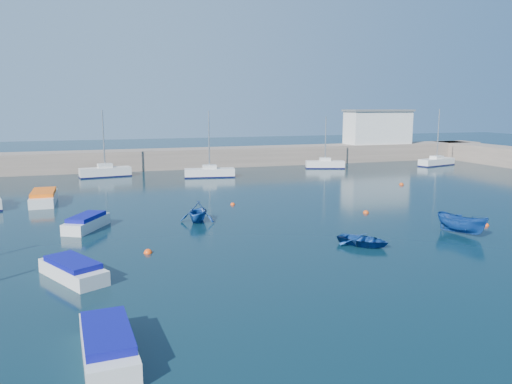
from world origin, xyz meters
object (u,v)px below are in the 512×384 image
object	(u,v)px
sailboat_6	(210,172)
sailboat_5	(105,172)
dinghy_center	(363,240)
sailboat_7	(325,164)
sailboat_8	(437,162)
motorboat_2	(44,197)
dinghy_right	(462,224)
motorboat_3	(108,344)
harbor_office	(378,128)
dinghy_left	(198,212)
motorboat_1	(87,222)
motorboat_0	(73,270)

from	to	relation	value
sailboat_6	sailboat_5	bearing A→B (deg)	79.47
sailboat_6	dinghy_center	xyz separation A→B (m)	(2.21, -32.08, -0.25)
sailboat_6	sailboat_7	xyz separation A→B (m)	(17.01, 3.50, -0.00)
sailboat_8	motorboat_2	bearing A→B (deg)	88.06
dinghy_right	dinghy_center	bearing A→B (deg)	164.02
motorboat_3	dinghy_center	world-z (taller)	motorboat_3
sailboat_6	sailboat_8	distance (m)	33.67
sailboat_6	harbor_office	bearing A→B (deg)	-61.68
sailboat_8	dinghy_left	bearing A→B (deg)	105.15
motorboat_1	motorboat_2	xyz separation A→B (m)	(-3.61, 10.99, 0.06)
sailboat_5	dinghy_right	world-z (taller)	sailboat_5
dinghy_center	sailboat_6	bearing A→B (deg)	56.04
sailboat_6	sailboat_8	bearing A→B (deg)	-78.60
sailboat_6	dinghy_left	distance (m)	23.50
sailboat_8	dinghy_center	xyz separation A→B (m)	(-31.43, -33.44, -0.23)
motorboat_3	sailboat_6	bearing A→B (deg)	69.14
sailboat_7	motorboat_2	distance (m)	37.64
motorboat_2	motorboat_3	xyz separation A→B (m)	(4.37, -30.12, -0.03)
motorboat_2	motorboat_1	bearing A→B (deg)	-71.57
motorboat_2	dinghy_center	bearing A→B (deg)	-46.00
dinghy_left	motorboat_3	bearing A→B (deg)	-83.91
sailboat_5	motorboat_1	world-z (taller)	sailboat_5
sailboat_6	dinghy_left	world-z (taller)	sailboat_6
sailboat_7	motorboat_0	distance (m)	48.11
sailboat_7	motorboat_1	world-z (taller)	sailboat_7
motorboat_1	motorboat_0	bearing A→B (deg)	-64.83
sailboat_5	sailboat_6	distance (m)	12.62
sailboat_5	harbor_office	bearing A→B (deg)	-90.21
motorboat_2	dinghy_right	bearing A→B (deg)	-36.31
sailboat_6	sailboat_8	world-z (taller)	sailboat_8
motorboat_0	dinghy_right	size ratio (longest dim) A/B	1.29
motorboat_1	dinghy_right	xyz separation A→B (m)	(23.75, -9.29, 0.21)
dinghy_center	dinghy_left	xyz separation A→B (m)	(-8.34, 9.40, 0.45)
dinghy_right	harbor_office	bearing A→B (deg)	46.64
motorboat_1	dinghy_center	xyz separation A→B (m)	(16.13, -9.63, -0.15)
harbor_office	dinghy_center	xyz separation A→B (m)	(-27.03, -42.29, -4.77)
motorboat_3	dinghy_center	size ratio (longest dim) A/B	1.47
harbor_office	motorboat_1	xyz separation A→B (m)	(-43.17, -32.66, -4.62)
harbor_office	dinghy_center	bearing A→B (deg)	-122.59
motorboat_1	motorboat_2	distance (m)	11.57
motorboat_3	dinghy_right	xyz separation A→B (m)	(22.99, 9.84, 0.19)
motorboat_1	motorboat_2	size ratio (longest dim) A/B	0.78
sailboat_6	sailboat_7	bearing A→B (deg)	-69.31
dinghy_left	sailboat_5	bearing A→B (deg)	128.57
sailboat_6	motorboat_3	xyz separation A→B (m)	(-13.17, -41.58, -0.07)
motorboat_1	dinghy_right	world-z (taller)	dinghy_right
motorboat_2	sailboat_5	bearing A→B (deg)	70.46
sailboat_6	sailboat_7	world-z (taller)	sailboat_6
sailboat_5	sailboat_7	size ratio (longest dim) A/B	1.13
sailboat_6	motorboat_1	size ratio (longest dim) A/B	1.80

